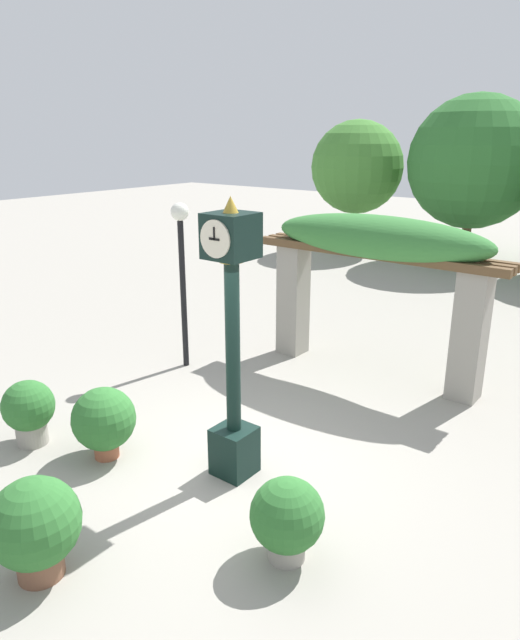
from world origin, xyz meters
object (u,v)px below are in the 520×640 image
object	(u,v)px
pedestal_clock	(233,347)
potted_plant_near_right	(287,517)
potted_plant_far_right	(35,526)
lamp_post	(182,254)
potted_plant_far_left	(104,420)
potted_plant_near_left	(29,409)

from	to	relation	value
pedestal_clock	potted_plant_near_right	bearing A→B (deg)	-31.23
potted_plant_far_right	lamp_post	world-z (taller)	lamp_post
potted_plant_far_left	potted_plant_far_right	world-z (taller)	potted_plant_far_right
potted_plant_near_left	pedestal_clock	bearing A→B (deg)	23.55
potted_plant_near_left	potted_plant_far_left	xyz separation A→B (m)	(1.05, 0.39, 0.02)
lamp_post	potted_plant_far_left	bearing A→B (deg)	-64.25
potted_plant_near_right	lamp_post	world-z (taller)	lamp_post
pedestal_clock	potted_plant_far_left	size ratio (longest dim) A/B	3.54
potted_plant_near_left	lamp_post	distance (m)	3.51
pedestal_clock	potted_plant_near_right	world-z (taller)	pedestal_clock
pedestal_clock	potted_plant_far_left	distance (m)	2.01
potted_plant_near_left	potted_plant_far_right	world-z (taller)	potted_plant_far_right
potted_plant_near_left	potted_plant_near_right	world-z (taller)	potted_plant_near_left
pedestal_clock	lamp_post	world-z (taller)	pedestal_clock
pedestal_clock	potted_plant_near_left	bearing A→B (deg)	-156.45
potted_plant_far_left	potted_plant_near_right	bearing A→B (deg)	-1.77
potted_plant_near_left	potted_plant_far_right	distance (m)	2.56
potted_plant_near_right	potted_plant_far_left	xyz separation A→B (m)	(-2.85, 0.09, 0.05)
potted_plant_near_right	lamp_post	bearing A→B (deg)	145.71
potted_plant_near_right	potted_plant_near_left	bearing A→B (deg)	-175.56
potted_plant_near_left	lamp_post	bearing A→B (deg)	95.19
potted_plant_near_right	lamp_post	distance (m)	5.29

